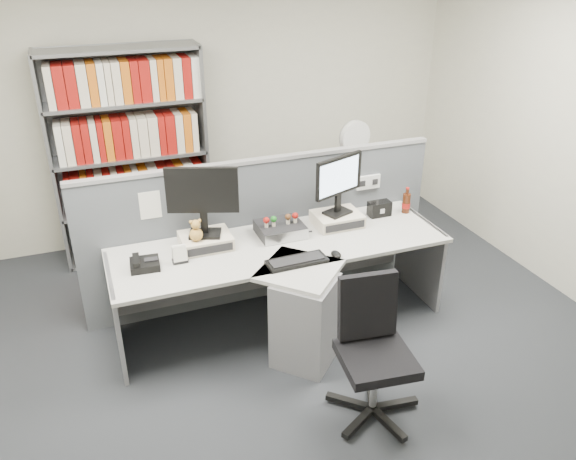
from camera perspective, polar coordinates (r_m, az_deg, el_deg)
name	(u,v)px	position (r m, az deg, el deg)	size (l,w,h in m)	color
ground	(320,385)	(4.23, 3.21, -15.00)	(5.50, 5.50, 0.00)	#31343A
room_shell	(328,141)	(3.33, 3.99, 8.75)	(5.04, 5.54, 2.72)	beige
partition	(263,229)	(4.84, -2.45, 0.11)	(3.00, 0.08, 1.27)	#585D64
desk	(291,288)	(4.40, 0.25, -5.71)	(2.60, 1.20, 0.72)	beige
monitor_riser_left	(206,241)	(4.43, -8.12, -1.07)	(0.38, 0.31, 0.10)	beige
monitor_riser_right	(337,219)	(4.75, 4.89, 1.09)	(0.38, 0.31, 0.10)	beige
monitor_left	(203,196)	(4.27, -8.44, 3.37)	(0.51, 0.24, 0.54)	black
monitor_right	(339,180)	(4.61, 5.04, 4.92)	(0.46, 0.22, 0.49)	black
desktop_pc	(280,229)	(4.57, -0.77, 0.07)	(0.36, 0.32, 0.09)	black
figurines	(281,219)	(4.51, -0.71, 1.11)	(0.29, 0.05, 0.09)	beige
keyboard	(297,261)	(4.18, 0.87, -3.08)	(0.45, 0.18, 0.03)	black
mouse	(336,254)	(4.27, 4.77, -2.42)	(0.07, 0.11, 0.04)	black
desk_phone	(144,264)	(4.24, -14.02, -3.26)	(0.22, 0.20, 0.09)	black
desk_calendar	(180,255)	(4.25, -10.65, -2.47)	(0.11, 0.08, 0.13)	black
plush_toy	(196,232)	(4.30, -9.07, -0.17)	(0.10, 0.10, 0.17)	gold
speaker	(379,209)	(4.94, 9.01, 2.10)	(0.19, 0.10, 0.13)	black
cola_bottle	(406,203)	(5.04, 11.59, 2.62)	(0.07, 0.07, 0.23)	#3F190A
shelving_unit	(131,160)	(5.64, -15.25, 6.72)	(1.41, 0.40, 2.00)	gray
filing_cabinet	(351,206)	(6.01, 6.21, 2.32)	(0.45, 0.61, 0.70)	gray
desk_fan	(354,141)	(5.76, 6.56, 8.69)	(0.33, 0.20, 0.56)	white
office_chair	(373,346)	(3.79, 8.36, -11.28)	(0.61, 0.62, 0.93)	silver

